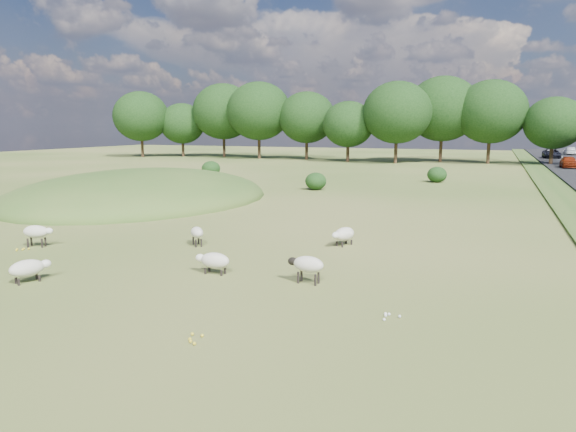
% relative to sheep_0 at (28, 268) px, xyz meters
% --- Properties ---
extents(ground, '(160.00, 160.00, 0.00)m').
position_rel_sheep_0_xyz_m(ground, '(3.18, 25.06, -0.46)').
color(ground, '#34581B').
rests_on(ground, ground).
extents(mound, '(16.00, 20.00, 4.00)m').
position_rel_sheep_0_xyz_m(mound, '(-8.82, 17.06, -0.46)').
color(mound, '#33561E').
rests_on(mound, ground).
extents(treeline, '(96.28, 14.66, 11.70)m').
position_rel_sheep_0_xyz_m(treeline, '(2.13, 60.50, 6.10)').
color(treeline, black).
rests_on(treeline, ground).
extents(shrubs, '(23.22, 10.81, 1.51)m').
position_rel_sheep_0_xyz_m(shrubs, '(-2.14, 31.79, 0.25)').
color(shrubs, black).
rests_on(shrubs, ground).
extents(sheep_0, '(0.94, 1.32, 0.73)m').
position_rel_sheep_0_xyz_m(sheep_0, '(0.00, 0.00, 0.00)').
color(sheep_0, beige).
rests_on(sheep_0, ground).
extents(sheep_1, '(0.93, 1.38, 0.76)m').
position_rel_sheep_0_xyz_m(sheep_1, '(7.84, 8.61, 0.02)').
color(sheep_1, beige).
rests_on(sheep_1, ground).
extents(sheep_2, '(1.00, 1.03, 0.79)m').
position_rel_sheep_0_xyz_m(sheep_2, '(2.21, 6.37, 0.09)').
color(sheep_2, beige).
rests_on(sheep_2, ground).
extents(sheep_3, '(1.30, 0.83, 0.90)m').
position_rel_sheep_0_xyz_m(sheep_3, '(-3.72, 3.73, 0.16)').
color(sheep_3, beige).
rests_on(sheep_3, ground).
extents(sheep_4, '(1.23, 0.60, 0.88)m').
position_rel_sheep_0_xyz_m(sheep_4, '(8.19, 3.17, 0.15)').
color(sheep_4, beige).
rests_on(sheep_4, ground).
extents(sheep_5, '(1.25, 0.55, 0.72)m').
position_rel_sheep_0_xyz_m(sheep_5, '(4.95, 3.02, -0.01)').
color(sheep_5, beige).
rests_on(sheep_5, ground).
extents(car_1, '(1.59, 3.95, 1.34)m').
position_rel_sheep_0_xyz_m(car_1, '(21.28, 54.58, 0.46)').
color(car_1, maroon).
rests_on(car_1, road).
extents(car_2, '(1.75, 4.30, 1.25)m').
position_rel_sheep_0_xyz_m(car_2, '(25.08, 86.21, 0.41)').
color(car_2, white).
rests_on(car_2, road).
extents(car_4, '(2.29, 4.97, 1.38)m').
position_rel_sheep_0_xyz_m(car_4, '(21.28, 74.35, 0.48)').
color(car_4, black).
rests_on(car_4, road).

